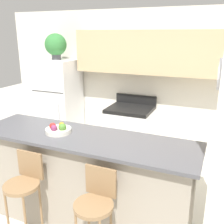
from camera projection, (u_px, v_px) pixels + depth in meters
ground_plane at (86, 222)px, 3.09m from camera, size 14.00×14.00×0.00m
wall_back at (149, 71)px, 4.51m from camera, size 5.60×0.38×2.55m
counter_bar at (85, 181)px, 2.93m from camera, size 2.44×0.70×1.09m
refrigerator at (59, 103)px, 5.07m from camera, size 0.71×0.70×1.67m
stove_range at (130, 132)px, 4.65m from camera, size 0.76×0.66×1.07m
bar_stool_left at (24, 187)px, 2.60m from camera, size 0.35×0.35×1.01m
bar_stool_right at (96, 207)px, 2.30m from camera, size 0.35×0.35×1.01m
potted_plant_on_fridge at (56, 45)px, 4.75m from camera, size 0.40×0.40×0.47m
fruit_bowl at (58, 129)px, 2.86m from camera, size 0.28×0.28×0.12m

